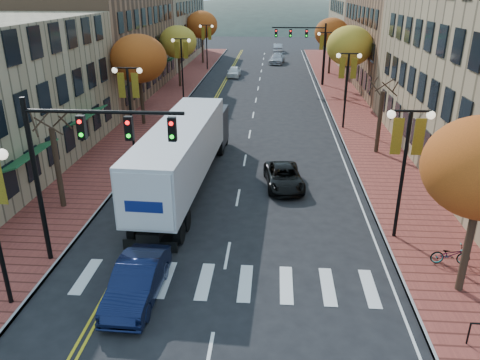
% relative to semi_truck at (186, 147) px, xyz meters
% --- Properties ---
extents(ground, '(200.00, 200.00, 0.00)m').
position_rel_semi_truck_xyz_m(ground, '(3.04, -11.45, -2.35)').
color(ground, black).
rests_on(ground, ground).
extents(sidewalk_left, '(4.00, 85.00, 0.15)m').
position_rel_semi_truck_xyz_m(sidewalk_left, '(-5.96, 21.05, -2.27)').
color(sidewalk_left, brown).
rests_on(sidewalk_left, ground).
extents(sidewalk_right, '(4.00, 85.00, 0.15)m').
position_rel_semi_truck_xyz_m(sidewalk_right, '(12.04, 21.05, -2.27)').
color(sidewalk_right, brown).
rests_on(sidewalk_right, ground).
extents(building_left_mid, '(12.00, 24.00, 11.00)m').
position_rel_semi_truck_xyz_m(building_left_mid, '(-13.96, 24.55, 3.15)').
color(building_left_mid, brown).
rests_on(building_left_mid, ground).
extents(building_left_far, '(12.00, 26.00, 9.50)m').
position_rel_semi_truck_xyz_m(building_left_far, '(-13.96, 49.55, 2.40)').
color(building_left_far, '#9E8966').
rests_on(building_left_far, ground).
extents(building_right_mid, '(15.00, 24.00, 10.00)m').
position_rel_semi_truck_xyz_m(building_right_mid, '(21.54, 30.55, 2.65)').
color(building_right_mid, brown).
rests_on(building_right_mid, ground).
extents(building_right_far, '(15.00, 20.00, 11.00)m').
position_rel_semi_truck_xyz_m(building_right_far, '(21.54, 52.55, 3.15)').
color(building_right_far, '#9E8966').
rests_on(building_right_far, ground).
extents(tree_left_a, '(0.28, 0.28, 4.20)m').
position_rel_semi_truck_xyz_m(tree_left_a, '(-5.96, -3.45, -0.10)').
color(tree_left_a, '#382619').
rests_on(tree_left_a, sidewalk_left).
extents(tree_left_b, '(4.48, 4.48, 7.21)m').
position_rel_semi_truck_xyz_m(tree_left_b, '(-5.96, 12.55, 3.10)').
color(tree_left_b, '#382619').
rests_on(tree_left_b, sidewalk_left).
extents(tree_left_c, '(4.16, 4.16, 6.69)m').
position_rel_semi_truck_xyz_m(tree_left_c, '(-5.96, 28.55, 2.71)').
color(tree_left_c, '#382619').
rests_on(tree_left_c, sidewalk_left).
extents(tree_left_d, '(4.61, 4.61, 7.42)m').
position_rel_semi_truck_xyz_m(tree_left_d, '(-5.96, 46.55, 3.25)').
color(tree_left_d, '#382619').
rests_on(tree_left_d, sidewalk_left).
extents(tree_right_b, '(0.28, 0.28, 4.20)m').
position_rel_semi_truck_xyz_m(tree_right_b, '(12.04, 6.55, -0.10)').
color(tree_right_b, '#382619').
rests_on(tree_right_b, sidewalk_right).
extents(tree_right_c, '(4.48, 4.48, 7.21)m').
position_rel_semi_truck_xyz_m(tree_right_c, '(12.04, 22.55, 3.10)').
color(tree_right_c, '#382619').
rests_on(tree_right_c, sidewalk_right).
extents(tree_right_d, '(4.35, 4.35, 7.00)m').
position_rel_semi_truck_xyz_m(tree_right_d, '(12.04, 38.55, 2.94)').
color(tree_right_d, '#382619').
rests_on(tree_right_d, sidewalk_right).
extents(lamp_left_b, '(1.96, 0.36, 6.05)m').
position_rel_semi_truck_xyz_m(lamp_left_b, '(-4.46, 4.55, 1.94)').
color(lamp_left_b, black).
rests_on(lamp_left_b, ground).
extents(lamp_left_c, '(1.96, 0.36, 6.05)m').
position_rel_semi_truck_xyz_m(lamp_left_c, '(-4.46, 22.55, 1.94)').
color(lamp_left_c, black).
rests_on(lamp_left_c, ground).
extents(lamp_left_d, '(1.96, 0.36, 6.05)m').
position_rel_semi_truck_xyz_m(lamp_left_d, '(-4.46, 40.55, 1.94)').
color(lamp_left_d, black).
rests_on(lamp_left_d, ground).
extents(lamp_right_a, '(1.96, 0.36, 6.05)m').
position_rel_semi_truck_xyz_m(lamp_right_a, '(10.54, -5.45, 1.94)').
color(lamp_right_a, black).
rests_on(lamp_right_a, ground).
extents(lamp_right_b, '(1.96, 0.36, 6.05)m').
position_rel_semi_truck_xyz_m(lamp_right_b, '(10.54, 12.55, 1.94)').
color(lamp_right_b, black).
rests_on(lamp_right_b, ground).
extents(lamp_right_c, '(1.96, 0.36, 6.05)m').
position_rel_semi_truck_xyz_m(lamp_right_c, '(10.54, 30.55, 1.94)').
color(lamp_right_c, black).
rests_on(lamp_right_c, ground).
extents(traffic_mast_near, '(6.10, 0.35, 7.00)m').
position_rel_semi_truck_xyz_m(traffic_mast_near, '(-2.44, -8.45, 2.57)').
color(traffic_mast_near, black).
rests_on(traffic_mast_near, ground).
extents(traffic_mast_far, '(6.10, 0.34, 7.00)m').
position_rel_semi_truck_xyz_m(traffic_mast_far, '(8.52, 30.55, 2.57)').
color(traffic_mast_far, black).
rests_on(traffic_mast_far, ground).
extents(semi_truck, '(3.24, 16.17, 4.02)m').
position_rel_semi_truck_xyz_m(semi_truck, '(0.00, 0.00, 0.00)').
color(semi_truck, black).
rests_on(semi_truck, ground).
extents(navy_sedan, '(1.64, 4.47, 1.46)m').
position_rel_semi_truck_xyz_m(navy_sedan, '(0.02, -10.66, -1.62)').
color(navy_sedan, black).
rests_on(navy_sedan, ground).
extents(black_suv, '(2.52, 4.59, 1.22)m').
position_rel_semi_truck_xyz_m(black_suv, '(5.56, 0.24, -1.74)').
color(black_suv, black).
rests_on(black_suv, ground).
extents(car_far_white, '(1.71, 3.88, 1.30)m').
position_rel_semi_truck_xyz_m(car_far_white, '(-0.34, 35.78, -1.70)').
color(car_far_white, white).
rests_on(car_far_white, ground).
extents(car_far_silver, '(2.62, 5.19, 1.44)m').
position_rel_semi_truck_xyz_m(car_far_silver, '(5.19, 47.61, -1.63)').
color(car_far_silver, '#A5A4AC').
rests_on(car_far_silver, ground).
extents(car_far_oncoming, '(1.56, 4.43, 1.46)m').
position_rel_semi_truck_xyz_m(car_far_oncoming, '(5.34, 61.06, -1.62)').
color(car_far_oncoming, '#B8B6BF').
rests_on(car_far_oncoming, ground).
extents(bicycle, '(1.60, 0.56, 0.84)m').
position_rel_semi_truck_xyz_m(bicycle, '(12.27, -7.66, -1.78)').
color(bicycle, gray).
rests_on(bicycle, sidewalk_right).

